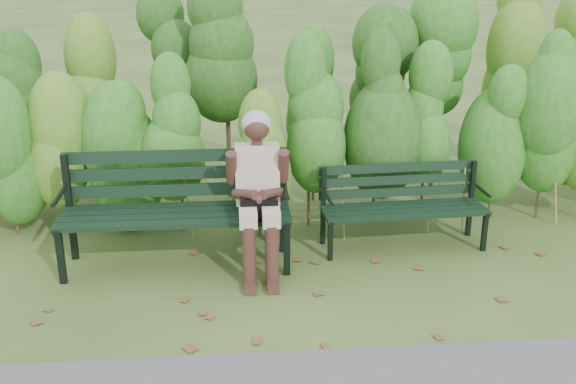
{
  "coord_description": "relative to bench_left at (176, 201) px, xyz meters",
  "views": [
    {
      "loc": [
        -0.45,
        -5.05,
        2.73
      ],
      "look_at": [
        0.0,
        0.35,
        0.75
      ],
      "focal_mm": 42.0,
      "sensor_mm": 36.0,
      "label": 1
    }
  ],
  "objects": [
    {
      "name": "hedge_band",
      "position": [
        0.98,
        1.23,
        0.66
      ],
      "size": [
        11.04,
        1.67,
        2.42
      ],
      "color": "#47381E",
      "rests_on": "ground"
    },
    {
      "name": "ground",
      "position": [
        0.98,
        -0.63,
        -0.6
      ],
      "size": [
        80.0,
        80.0,
        0.0
      ],
      "primitive_type": "plane",
      "color": "#2E471A"
    },
    {
      "name": "seated_woman",
      "position": [
        0.73,
        -0.2,
        0.21
      ],
      "size": [
        0.55,
        0.8,
        1.42
      ],
      "color": "#C1AE93",
      "rests_on": "ground"
    },
    {
      "name": "bench_left",
      "position": [
        0.0,
        0.0,
        0.0
      ],
      "size": [
        2.02,
        0.66,
        1.01
      ],
      "color": "black",
      "rests_on": "ground"
    },
    {
      "name": "leaf_litter",
      "position": [
        1.0,
        -0.56,
        -0.59
      ],
      "size": [
        5.55,
        2.14,
        0.01
      ],
      "color": "brown",
      "rests_on": "ground"
    },
    {
      "name": "bench_right",
      "position": [
        2.11,
        0.22,
        -0.14
      ],
      "size": [
        1.58,
        0.6,
        0.78
      ],
      "color": "black",
      "rests_on": "ground"
    }
  ]
}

